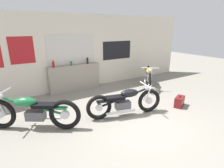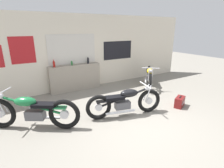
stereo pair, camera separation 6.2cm
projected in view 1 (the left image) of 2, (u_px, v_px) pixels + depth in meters
ground_plane at (141, 125)px, 4.31m from camera, size 24.00×24.00×0.00m
wall_back at (83, 52)px, 6.71m from camera, size 10.00×0.07×2.80m
sill_counter at (75, 78)px, 6.62m from camera, size 1.93×0.28×0.98m
bottle_leftmost at (53, 64)px, 6.05m from camera, size 0.08×0.08×0.26m
bottle_left_center at (71, 63)px, 6.37m from camera, size 0.07×0.07×0.20m
bottle_center at (87, 60)px, 6.70m from camera, size 0.07×0.07×0.28m
motorcycle_black at (125, 102)px, 4.70m from camera, size 2.09×0.76×0.84m
motorcycle_green at (32, 112)px, 4.05m from camera, size 1.97×1.32×0.93m
motorcycle_yellow at (149, 76)px, 7.13m from camera, size 1.40×1.62×0.89m
hard_case_darkred at (179, 102)px, 5.33m from camera, size 0.48×0.37×0.33m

